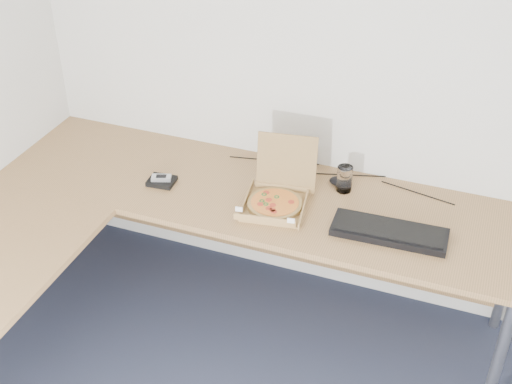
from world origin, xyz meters
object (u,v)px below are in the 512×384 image
at_px(pizza_box, 276,199).
at_px(desk, 152,234).
at_px(keyboard, 389,232).
at_px(wallet, 162,181).
at_px(drinking_glass, 345,179).

bearing_deg(pizza_box, desk, -150.25).
height_order(pizza_box, keyboard, pizza_box).
xyz_separation_m(desk, wallet, (-0.12, 0.34, 0.04)).
xyz_separation_m(pizza_box, keyboard, (0.53, -0.04, -0.02)).
height_order(pizza_box, wallet, pizza_box).
bearing_deg(pizza_box, wallet, 172.85).
bearing_deg(wallet, desk, -74.55).
bearing_deg(wallet, keyboard, -5.56).
relative_size(keyboard, wallet, 3.92).
bearing_deg(desk, pizza_box, 38.50).
bearing_deg(drinking_glass, keyboard, -44.57).
relative_size(drinking_glass, wallet, 1.02).
distance_m(desk, pizza_box, 0.58).
relative_size(desk, pizza_box, 7.66).
distance_m(pizza_box, keyboard, 0.53).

